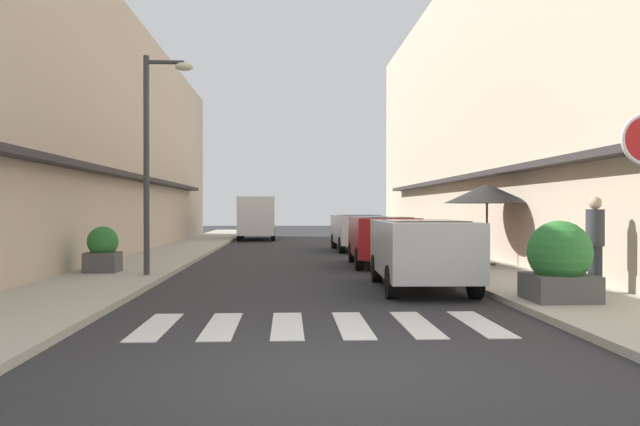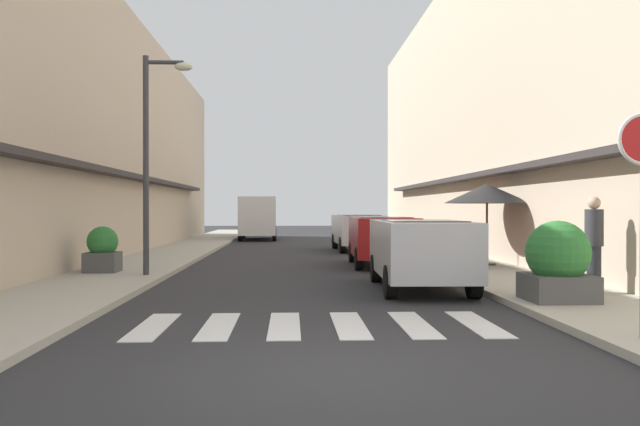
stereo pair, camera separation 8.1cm
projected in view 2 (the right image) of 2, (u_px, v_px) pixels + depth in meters
ground_plane at (302, 258)px, 22.11m from camera, size 85.74×85.74×0.00m
sidewalk_left at (165, 257)px, 21.89m from camera, size 2.58×54.56×0.12m
sidewalk_right at (436, 256)px, 22.32m from camera, size 2.58×54.56×0.12m
building_row_left at (63, 134)px, 22.64m from camera, size 5.50×37.08×8.71m
building_row_right at (532, 105)px, 23.41m from camera, size 5.50×37.08×11.04m
crosswalk at (317, 325)px, 9.32m from camera, size 5.20×2.20×0.01m
parked_car_near at (420, 246)px, 13.44m from camera, size 1.93×4.26×1.47m
parked_car_mid at (382, 235)px, 19.06m from camera, size 1.91×4.15×1.47m
parked_car_far at (358, 228)px, 25.99m from camera, size 1.91×4.50×1.47m
delivery_van at (258, 214)px, 35.49m from camera, size 2.10×5.44×2.37m
street_lamp at (154, 141)px, 15.33m from camera, size 1.19×0.28×5.26m
cafe_umbrella at (487, 194)px, 18.04m from camera, size 2.41×2.41×2.30m
planter_corner at (558, 262)px, 11.01m from camera, size 1.10×1.10×1.39m
planter_midblock at (103, 250)px, 16.04m from camera, size 0.79×0.79×1.15m
pedestrian_walking_near at (594, 242)px, 12.07m from camera, size 0.34×0.34×1.82m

